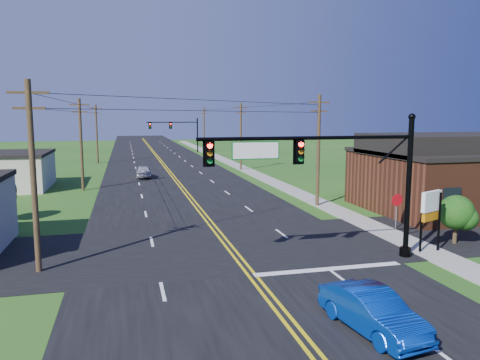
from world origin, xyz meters
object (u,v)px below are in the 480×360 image
object	(u,v)px
signal_mast_main	(329,169)
signal_mast_far	(175,130)
stop_sign	(397,204)
blue_car	(372,312)

from	to	relation	value
signal_mast_main	signal_mast_far	xyz separation A→B (m)	(0.10, 72.00, -0.20)
signal_mast_main	stop_sign	distance (m)	9.64
signal_mast_far	stop_sign	bearing A→B (deg)	-83.79
signal_mast_far	stop_sign	distance (m)	66.99
signal_mast_far	stop_sign	xyz separation A→B (m)	(7.24, -66.54, -2.85)
blue_car	signal_mast_far	bearing A→B (deg)	79.17
signal_mast_main	blue_car	size ratio (longest dim) A/B	2.55
stop_sign	signal_mast_far	bearing A→B (deg)	90.94
signal_mast_far	blue_car	xyz separation A→B (m)	(-1.76, -79.40, -3.81)
signal_mast_main	signal_mast_far	distance (m)	72.00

